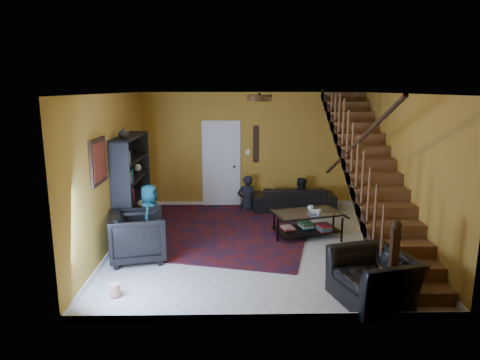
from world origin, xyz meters
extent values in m
plane|color=beige|center=(0.00, 0.00, 0.00)|extent=(5.50, 5.50, 0.00)
plane|color=#AA7725|center=(0.00, 2.75, 1.40)|extent=(5.20, 0.00, 5.20)
plane|color=#AA7725|center=(0.00, -2.75, 1.40)|extent=(5.20, 0.00, 5.20)
plane|color=#AA7725|center=(-2.60, 0.00, 1.40)|extent=(0.00, 5.50, 5.50)
plane|color=#AA7725|center=(2.60, 0.00, 1.40)|extent=(0.00, 5.50, 5.50)
plane|color=white|center=(0.00, 0.00, 2.80)|extent=(5.50, 5.50, 0.00)
cube|color=silver|center=(0.00, 2.74, 0.05)|extent=(5.20, 0.02, 0.10)
cube|color=silver|center=(-2.59, 0.00, 0.05)|extent=(0.02, 5.50, 0.10)
cube|color=#AA7725|center=(2.12, 0.00, 1.32)|extent=(0.95, 4.92, 2.83)
cube|color=black|center=(1.67, 0.00, 1.40)|extent=(0.04, 5.02, 3.02)
cylinder|color=black|center=(1.70, 0.00, 1.85)|extent=(0.07, 4.20, 2.44)
cube|color=black|center=(1.70, -2.40, 0.55)|extent=(0.10, 0.10, 1.10)
cube|color=black|center=(-2.41, 0.60, 1.00)|extent=(0.35, 1.80, 2.00)
cube|color=black|center=(-2.41, 0.60, 0.40)|extent=(0.35, 1.72, 0.03)
cube|color=black|center=(-2.41, 0.60, 1.16)|extent=(0.35, 1.72, 0.03)
cube|color=silver|center=(-0.70, 2.73, 1.02)|extent=(0.82, 0.05, 2.05)
cube|color=maroon|center=(-2.57, -0.90, 1.75)|extent=(0.04, 0.74, 0.74)
cube|color=black|center=(0.15, 2.73, 1.55)|extent=(0.14, 0.03, 0.90)
cylinder|color=#3F2814|center=(0.00, -0.80, 2.74)|extent=(0.40, 0.40, 0.10)
cube|color=#4B100D|center=(-0.71, 1.10, 0.01)|extent=(4.63, 5.02, 0.02)
imported|color=black|center=(1.04, 2.30, 0.29)|extent=(1.97, 0.78, 0.57)
imported|color=black|center=(-2.05, -0.71, 0.42)|extent=(1.11, 1.09, 0.84)
imported|color=black|center=(1.50, -2.25, 0.35)|extent=(1.20, 1.29, 0.69)
imported|color=black|center=(-0.08, 2.35, 0.20)|extent=(0.48, 0.33, 1.29)
imported|color=black|center=(1.21, 2.35, 0.17)|extent=(0.65, 0.54, 1.24)
imported|color=#184C5C|center=(-1.95, -0.10, 0.59)|extent=(0.42, 0.61, 1.19)
cube|color=black|center=(0.43, 0.07, 0.24)|extent=(0.04, 0.04, 0.48)
cube|color=black|center=(1.66, 0.07, 0.24)|extent=(0.04, 0.04, 0.48)
cube|color=black|center=(0.43, 0.77, 0.24)|extent=(0.04, 0.04, 0.48)
cube|color=black|center=(1.66, 0.77, 0.24)|extent=(0.04, 0.04, 0.48)
cube|color=black|center=(1.04, 0.42, 0.13)|extent=(1.38, 1.01, 0.02)
cube|color=silver|center=(1.04, 0.42, 0.48)|extent=(1.45, 1.08, 0.02)
imported|color=#999999|center=(1.14, 0.56, 0.54)|extent=(0.15, 0.15, 0.10)
imported|color=#999999|center=(1.23, 0.25, 0.54)|extent=(0.12, 0.12, 0.10)
imported|color=#999999|center=(1.19, 0.33, 0.52)|extent=(0.24, 0.24, 0.06)
imported|color=#999999|center=(-2.41, 0.10, 2.10)|extent=(0.18, 0.18, 0.19)
cylinder|color=red|center=(-2.10, -2.06, 0.11)|extent=(0.18, 0.18, 0.18)
camera|label=1|loc=(-0.44, -7.66, 2.90)|focal=32.00mm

